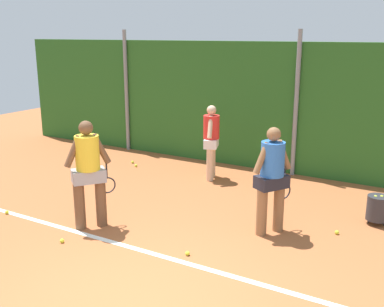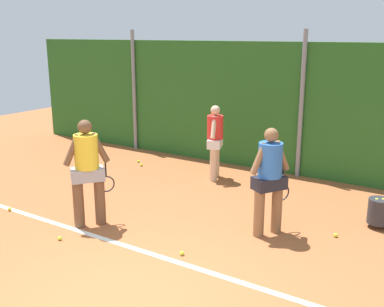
# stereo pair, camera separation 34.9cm
# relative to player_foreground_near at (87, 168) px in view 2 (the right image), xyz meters

# --- Properties ---
(ground_plane) EXTENTS (24.97, 24.97, 0.00)m
(ground_plane) POSITION_rel_player_foreground_near_xyz_m (1.98, 0.32, -1.01)
(ground_plane) COLOR #A85B33
(hedge_fence_backdrop) EXTENTS (16.23, 0.25, 2.95)m
(hedge_fence_backdrop) POSITION_rel_player_foreground_near_xyz_m (1.98, 4.66, 0.47)
(hedge_fence_backdrop) COLOR #286023
(hedge_fence_backdrop) RESTS_ON ground_plane
(fence_post_left) EXTENTS (0.10, 0.10, 3.22)m
(fence_post_left) POSITION_rel_player_foreground_near_xyz_m (-2.70, 4.48, 0.60)
(fence_post_left) COLOR gray
(fence_post_left) RESTS_ON ground_plane
(fence_post_center) EXTENTS (0.10, 0.10, 3.22)m
(fence_post_center) POSITION_rel_player_foreground_near_xyz_m (1.98, 4.48, 0.60)
(fence_post_center) COLOR gray
(fence_post_center) RESTS_ON ground_plane
(court_baseline_paint) EXTENTS (11.86, 0.10, 0.01)m
(court_baseline_paint) POSITION_rel_player_foreground_near_xyz_m (1.98, -0.29, -1.00)
(court_baseline_paint) COLOR white
(court_baseline_paint) RESTS_ON ground_plane
(player_foreground_near) EXTENTS (0.56, 0.71, 1.80)m
(player_foreground_near) POSITION_rel_player_foreground_near_xyz_m (0.00, 0.00, 0.00)
(player_foreground_near) COLOR brown
(player_foreground_near) RESTS_ON ground_plane
(player_midcourt) EXTENTS (0.52, 0.73, 1.74)m
(player_midcourt) POSITION_rel_player_foreground_near_xyz_m (2.64, 1.28, -0.03)
(player_midcourt) COLOR #8C603D
(player_midcourt) RESTS_ON ground_plane
(player_backcourt_far) EXTENTS (0.43, 0.65, 1.63)m
(player_backcourt_far) POSITION_rel_player_foreground_near_xyz_m (0.49, 3.32, -0.09)
(player_backcourt_far) COLOR beige
(player_backcourt_far) RESTS_ON ground_plane
(ball_hopper) EXTENTS (0.36, 0.36, 0.51)m
(ball_hopper) POSITION_rel_player_foreground_near_xyz_m (4.09, 2.50, -0.72)
(ball_hopper) COLOR #2D2D33
(ball_hopper) RESTS_ON ground_plane
(tennis_ball_0) EXTENTS (0.07, 0.07, 0.07)m
(tennis_ball_0) POSITION_rel_player_foreground_near_xyz_m (-1.69, -0.34, -0.97)
(tennis_ball_0) COLOR #CCDB33
(tennis_ball_0) RESTS_ON ground_plane
(tennis_ball_1) EXTENTS (0.07, 0.07, 0.07)m
(tennis_ball_1) POSITION_rel_player_foreground_near_xyz_m (-1.48, 3.20, -0.97)
(tennis_ball_1) COLOR #CCDB33
(tennis_ball_1) RESTS_ON ground_plane
(tennis_ball_3) EXTENTS (0.07, 0.07, 0.07)m
(tennis_ball_3) POSITION_rel_player_foreground_near_xyz_m (3.61, 1.75, -0.97)
(tennis_ball_3) COLOR #CCDB33
(tennis_ball_3) RESTS_ON ground_plane
(tennis_ball_4) EXTENTS (0.07, 0.07, 0.07)m
(tennis_ball_4) POSITION_rel_player_foreground_near_xyz_m (-0.46, 0.81, -0.97)
(tennis_ball_4) COLOR #CCDB33
(tennis_ball_4) RESTS_ON ground_plane
(tennis_ball_5) EXTENTS (0.07, 0.07, 0.07)m
(tennis_ball_5) POSITION_rel_player_foreground_near_xyz_m (1.90, -0.07, -0.97)
(tennis_ball_5) COLOR #CCDB33
(tennis_ball_5) RESTS_ON ground_plane
(tennis_ball_6) EXTENTS (0.07, 0.07, 0.07)m
(tennis_ball_6) POSITION_rel_player_foreground_near_xyz_m (0.02, -0.69, -0.97)
(tennis_ball_6) COLOR #CCDB33
(tennis_ball_6) RESTS_ON ground_plane
(tennis_ball_7) EXTENTS (0.07, 0.07, 0.07)m
(tennis_ball_7) POSITION_rel_player_foreground_near_xyz_m (-1.74, 3.40, -0.97)
(tennis_ball_7) COLOR #CCDB33
(tennis_ball_7) RESTS_ON ground_plane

